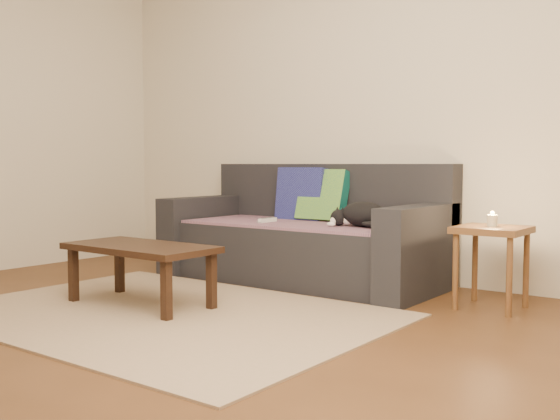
{
  "coord_description": "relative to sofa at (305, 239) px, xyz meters",
  "views": [
    {
      "loc": [
        2.77,
        -2.42,
        0.87
      ],
      "look_at": [
        0.05,
        1.2,
        0.55
      ],
      "focal_mm": 42.0,
      "sensor_mm": 36.0,
      "label": 1
    }
  ],
  "objects": [
    {
      "name": "ground",
      "position": [
        0.0,
        -1.57,
        -0.31
      ],
      "size": [
        4.5,
        4.5,
        0.0
      ],
      "primitive_type": "plane",
      "color": "brown",
      "rests_on": "ground"
    },
    {
      "name": "back_wall",
      "position": [
        0.0,
        0.43,
        0.99
      ],
      "size": [
        4.5,
        0.04,
        2.6
      ],
      "primitive_type": "cube",
      "color": "beige",
      "rests_on": "ground"
    },
    {
      "name": "sofa",
      "position": [
        0.0,
        0.0,
        0.0
      ],
      "size": [
        2.1,
        0.94,
        0.87
      ],
      "color": "#232328",
      "rests_on": "ground"
    },
    {
      "name": "throw_blanket",
      "position": [
        0.0,
        -0.09,
        0.12
      ],
      "size": [
        1.66,
        0.74,
        0.02
      ],
      "primitive_type": "cube",
      "color": "#432C53",
      "rests_on": "sofa"
    },
    {
      "name": "cushion_navy",
      "position": [
        -0.15,
        0.17,
        0.32
      ],
      "size": [
        0.42,
        0.15,
        0.43
      ],
      "primitive_type": "cube",
      "rotation": [
        -0.12,
        0.0,
        0.0
      ],
      "color": "#141354",
      "rests_on": "throw_blanket"
    },
    {
      "name": "cushion_green",
      "position": [
        0.05,
        0.17,
        0.32
      ],
      "size": [
        0.39,
        0.2,
        0.4
      ],
      "primitive_type": "cube",
      "rotation": [
        -0.28,
        0.0,
        0.0
      ],
      "color": "#0C524E",
      "rests_on": "throw_blanket"
    },
    {
      "name": "cat",
      "position": [
        0.53,
        -0.08,
        0.21
      ],
      "size": [
        0.41,
        0.31,
        0.17
      ],
      "rotation": [
        0.0,
        0.0,
        -0.21
      ],
      "color": "black",
      "rests_on": "throw_blanket"
    },
    {
      "name": "wii_remote_a",
      "position": [
        -0.2,
        -0.22,
        0.15
      ],
      "size": [
        0.04,
        0.15,
        0.03
      ],
      "primitive_type": "cube",
      "rotation": [
        0.0,
        0.0,
        1.61
      ],
      "color": "white",
      "rests_on": "throw_blanket"
    },
    {
      "name": "wii_remote_b",
      "position": [
        -0.21,
        -0.18,
        0.15
      ],
      "size": [
        0.05,
        0.15,
        0.03
      ],
      "primitive_type": "cube",
      "rotation": [
        0.0,
        0.0,
        1.48
      ],
      "color": "white",
      "rests_on": "throw_blanket"
    },
    {
      "name": "side_table",
      "position": [
        1.45,
        -0.12,
        0.1
      ],
      "size": [
        0.4,
        0.4,
        0.5
      ],
      "color": "brown",
      "rests_on": "ground"
    },
    {
      "name": "candle",
      "position": [
        1.45,
        -0.12,
        0.22
      ],
      "size": [
        0.06,
        0.06,
        0.09
      ],
      "color": "beige",
      "rests_on": "side_table"
    },
    {
      "name": "rug",
      "position": [
        0.0,
        -1.42,
        -0.3
      ],
      "size": [
        2.5,
        1.8,
        0.01
      ],
      "primitive_type": "cube",
      "color": "tan",
      "rests_on": "ground"
    },
    {
      "name": "coffee_table",
      "position": [
        -0.28,
        -1.35,
        0.02
      ],
      "size": [
        0.95,
        0.48,
        0.38
      ],
      "color": "black",
      "rests_on": "rug"
    }
  ]
}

